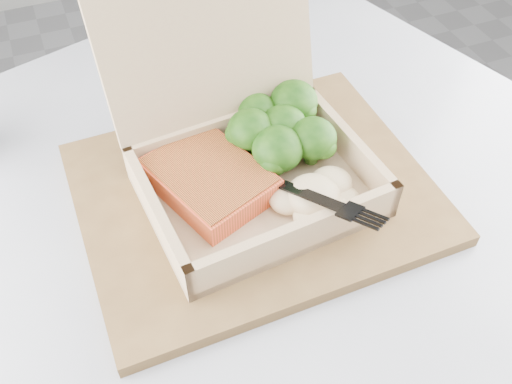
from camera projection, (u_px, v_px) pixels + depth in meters
name	position (u px, v px, depth m)	size (l,w,h in m)	color
cafe_table	(258.00, 283.00, 0.78)	(0.99, 0.99, 0.73)	black
serving_tray	(254.00, 193.00, 0.63)	(0.37, 0.30, 0.02)	brown
takeout_container	(241.00, 138.00, 0.59)	(0.25, 0.25, 0.22)	tan
salmon_fillet	(209.00, 179.00, 0.60)	(0.10, 0.13, 0.03)	#F44F2F
broccoli_pile	(283.00, 132.00, 0.63)	(0.13, 0.13, 0.05)	#386D18
mashed_potatoes	(313.00, 195.00, 0.58)	(0.09, 0.08, 0.03)	beige
plastic_fork	(282.00, 180.00, 0.58)	(0.08, 0.15, 0.04)	black
receipt	(189.00, 102.00, 0.74)	(0.07, 0.13, 0.00)	white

